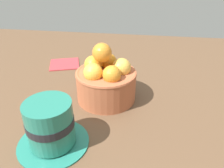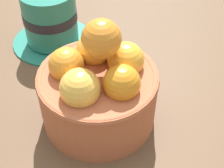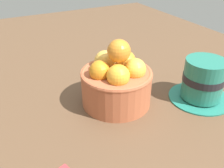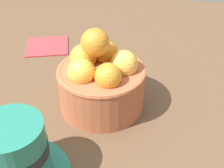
% 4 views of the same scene
% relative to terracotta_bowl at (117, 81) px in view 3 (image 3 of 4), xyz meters
% --- Properties ---
extents(ground_plane, '(1.58, 1.11, 0.03)m').
position_rel_terracotta_bowl_xyz_m(ground_plane, '(0.00, 0.00, -0.07)').
color(ground_plane, brown).
extents(terracotta_bowl, '(0.14, 0.14, 0.14)m').
position_rel_terracotta_bowl_xyz_m(terracotta_bowl, '(0.00, 0.00, 0.00)').
color(terracotta_bowl, '#AD5938').
rests_on(terracotta_bowl, ground_plane).
extents(coffee_cup, '(0.13, 0.13, 0.09)m').
position_rel_terracotta_bowl_xyz_m(coffee_cup, '(-0.07, -0.17, -0.01)').
color(coffee_cup, '#227565').
rests_on(coffee_cup, ground_plane).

